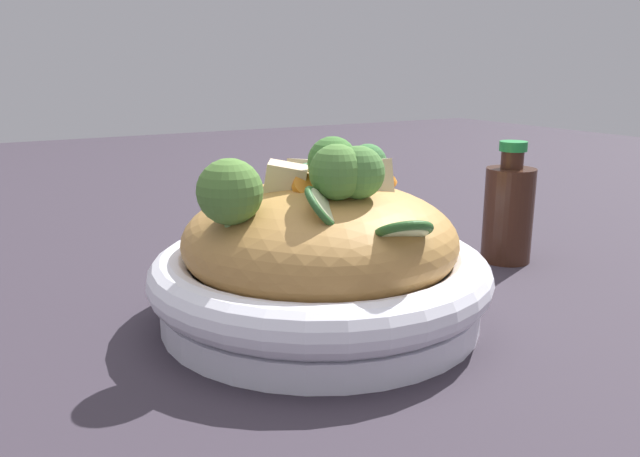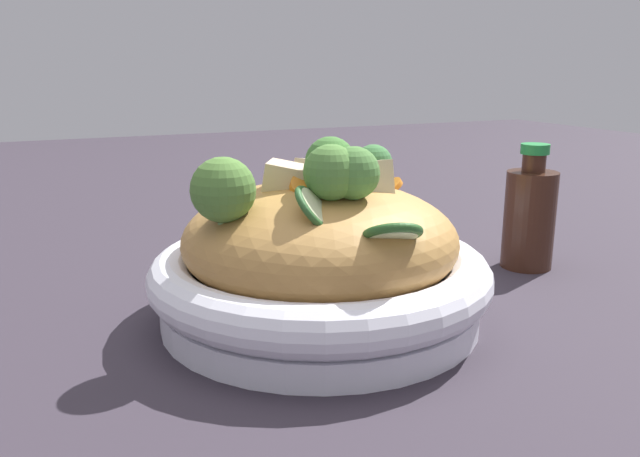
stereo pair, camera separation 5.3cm
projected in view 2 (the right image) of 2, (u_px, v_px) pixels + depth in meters
The scene contains 8 objects.
ground_plane at pixel (320, 318), 0.55m from camera, with size 3.00×3.00×0.00m, color #302933.
serving_bowl at pixel (320, 284), 0.54m from camera, with size 0.29×0.29×0.06m.
noodle_heap at pixel (320, 239), 0.53m from camera, with size 0.23×0.23×0.10m.
broccoli_florets at pixel (307, 176), 0.49m from camera, with size 0.19×0.11×0.07m.
carrot_coins at pixel (351, 185), 0.52m from camera, with size 0.11×0.05×0.03m.
zucchini_slices at pixel (338, 202), 0.51m from camera, with size 0.11×0.21×0.04m.
chicken_chunks at pixel (328, 177), 0.54m from camera, with size 0.10×0.12×0.04m.
soy_sauce_bottle at pixel (529, 216), 0.67m from camera, with size 0.05×0.05×0.13m.
Camera 2 is at (0.21, 0.47, 0.21)m, focal length 35.83 mm.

